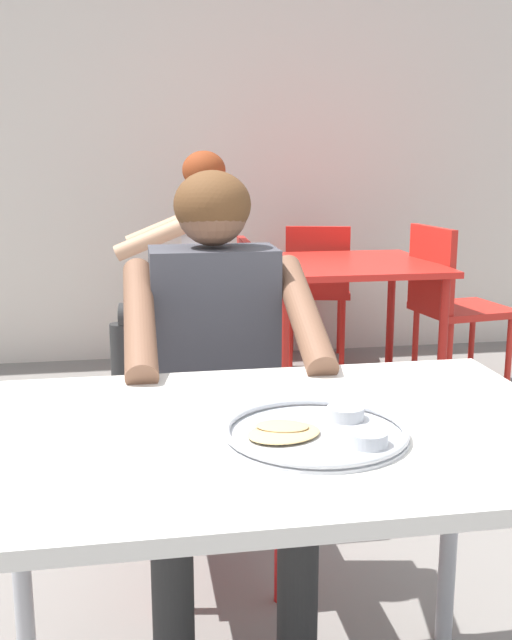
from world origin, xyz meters
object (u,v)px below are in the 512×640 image
diner_foreground (219,356)px  chair_red_far (317,284)px  thali_tray (318,431)px  chair_foreground (211,405)px  patron_background (187,258)px  chair_red_left (222,307)px  table_foreground (272,465)px  table_background_red (344,278)px  chair_red_right (450,298)px

diner_foreground → chair_red_far: (0.87, 2.38, -0.23)m
thali_tray → chair_foreground: size_ratio=0.38×
diner_foreground → patron_background: patron_background is taller
diner_foreground → chair_red_left: bearing=82.4°
thali_tray → chair_foreground: (-0.09, 0.89, -0.24)m
chair_red_left → thali_tray: bearing=-93.3°
table_foreground → chair_red_left: size_ratio=1.42×
table_background_red → chair_red_right: (0.56, -0.02, -0.12)m
chair_foreground → diner_foreground: size_ratio=0.73×
table_background_red → chair_red_right: 0.57m
thali_tray → patron_background: (-0.03, 2.41, -0.01)m
table_foreground → chair_red_right: size_ratio=1.33×
chair_foreground → table_background_red: bearing=60.6°
chair_red_right → patron_background: size_ratio=0.70×
diner_foreground → chair_red_far: size_ratio=1.44×
chair_red_left → chair_red_far: chair_red_far is taller
chair_red_right → table_foreground: bearing=-120.9°
table_foreground → patron_background: patron_background is taller
patron_background → chair_red_left: bearing=11.1°
thali_tray → patron_background: size_ratio=0.27×
chair_foreground → diner_foreground: (-0.00, -0.23, 0.21)m
thali_tray → diner_foreground: diner_foreground is taller
chair_foreground → chair_red_left: (0.23, 1.55, -0.02)m
chair_red_left → chair_red_far: bearing=43.3°
table_foreground → chair_foreground: chair_foreground is taller
diner_foreground → thali_tray: bearing=-81.8°
table_background_red → chair_red_left: (-0.61, 0.05, -0.14)m
thali_tray → table_background_red: (0.75, 2.39, -0.13)m
diner_foreground → patron_background: 1.74m
chair_red_right → patron_background: (-1.35, 0.04, 0.23)m
chair_red_far → chair_red_left: bearing=-136.7°
diner_foreground → chair_red_right: (1.41, 1.70, -0.21)m
chair_red_right → table_background_red: bearing=177.5°
chair_foreground → chair_red_left: size_ratio=1.07×
patron_background → table_background_red: bearing=-0.9°
table_background_red → chair_red_right: chair_red_right is taller
thali_tray → diner_foreground: 0.67m
table_foreground → diner_foreground: size_ratio=0.97×
chair_foreground → chair_red_right: 2.04m
chair_red_left → chair_red_far: (0.64, 0.60, -0.00)m
table_foreground → chair_red_far: bearing=74.1°
diner_foreground → patron_background: (0.06, 1.74, 0.02)m
diner_foreground → chair_red_right: bearing=50.5°
patron_background → chair_foreground: bearing=-92.2°
chair_foreground → chair_red_far: chair_foreground is taller
chair_red_left → chair_red_right: 1.17m
chair_foreground → thali_tray: bearing=-84.0°
chair_red_left → chair_foreground: bearing=-98.6°
chair_red_right → chair_red_far: 0.86m
table_foreground → chair_red_far: chair_red_far is taller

